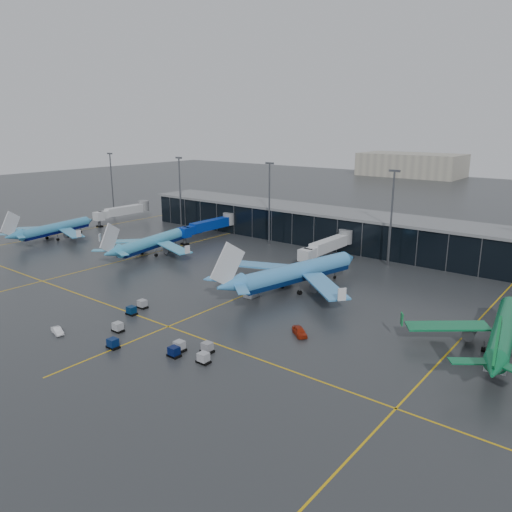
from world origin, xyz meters
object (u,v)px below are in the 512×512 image
Objects in this scene: baggage_carts at (157,335)px; mobile_airstair at (252,293)px; airliner_arkefly at (152,235)px; airliner_klm_west at (55,222)px; airliner_klm_near at (298,261)px; service_van_red at (300,331)px; airliner_aer_lingus at (505,319)px; service_van_white at (57,331)px.

mobile_airstair is (-0.67, 27.78, 0.01)m from baggage_carts.
airliner_arkefly is 1.28× the size of baggage_carts.
airliner_klm_west reaches higher than baggage_carts.
airliner_klm_near reaches higher than service_van_red.
airliner_aer_lingus reaches higher than baggage_carts.
service_van_red is at bearing -160.73° from airliner_aer_lingus.
airliner_klm_west is at bearing 120.46° from service_van_red.
baggage_carts is 6.43× the size of service_van_red.
airliner_aer_lingus is at bearing 4.05° from mobile_airstair.
baggage_carts is (46.40, -38.67, -4.99)m from airliner_arkefly.
airliner_klm_west is at bearing 72.71° from service_van_white.
mobile_airstair is 0.93× the size of service_van_white.
mobile_airstair is (45.73, -10.89, -4.98)m from airliner_arkefly.
service_van_red is at bearing -42.77° from airliner_klm_near.
airliner_arkefly reaches higher than airliner_aer_lingus.
airliner_aer_lingus is at bearing 33.53° from baggage_carts.
service_van_white is (-15.08, -37.56, -0.16)m from mobile_airstair.
airliner_klm_west is 9.77× the size of service_van_white.
airliner_klm_near is 45.10m from airliner_aer_lingus.
airliner_arkefly is (40.40, 6.69, 0.18)m from airliner_klm_west.
airliner_arkefly is at bearing 140.19° from baggage_carts.
airliner_klm_west is 82.56m from service_van_white.
service_van_red is at bearing -19.38° from airliner_klm_west.
service_van_red is 1.23× the size of service_van_white.
airliner_klm_west is at bearing 175.73° from mobile_airstair.
airliner_klm_west is 0.97× the size of airliner_arkefly.
airliner_klm_west is 0.84× the size of airliner_klm_near.
airliner_klm_near reaches higher than service_van_white.
service_van_red is (19.80, -10.86, 0.01)m from mobile_airstair.
service_van_white is (71.04, -41.77, -4.96)m from airliner_klm_west.
airliner_arkefly reaches higher than mobile_airstair.
airliner_aer_lingus is at bearing -43.71° from service_van_white.
airliner_klm_near is 9.53× the size of service_van_red.
airliner_arkefly reaches higher than service_van_white.
airliner_klm_near reaches higher than airliner_klm_west.
airliner_klm_near is at bearing 164.66° from airliner_aer_lingus.
baggage_carts is (-49.19, -32.60, -4.96)m from airliner_aer_lingus.
service_van_white is at bearing -41.74° from airliner_klm_west.
airliner_arkefly is at bearing 110.19° from service_van_red.
airliner_klm_west is 91.46m from airliner_klm_near.
service_van_white is (-15.75, -9.78, -0.15)m from baggage_carts.
airliner_klm_west is 107.10m from service_van_red.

